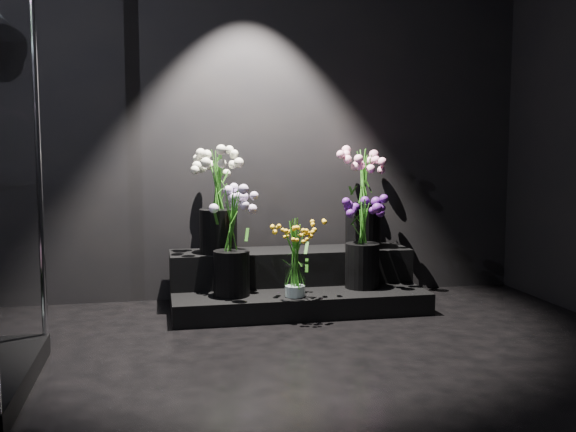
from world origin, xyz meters
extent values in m
plane|color=black|center=(0.00, 0.00, 0.00)|extent=(4.00, 4.00, 0.00)
plane|color=black|center=(0.00, 2.00, 1.40)|extent=(4.00, 0.00, 4.00)
cube|color=black|center=(0.18, 1.57, 0.07)|extent=(1.71, 0.76, 0.14)
cube|color=black|center=(0.18, 1.76, 0.26)|extent=(1.71, 0.38, 0.24)
cylinder|color=white|center=(0.12, 1.32, 0.25)|extent=(0.14, 0.14, 0.21)
cylinder|color=black|center=(-0.28, 1.43, 0.29)|extent=(0.24, 0.24, 0.30)
cylinder|color=black|center=(0.63, 1.49, 0.30)|extent=(0.23, 0.23, 0.31)
cylinder|color=black|center=(-0.33, 1.73, 0.53)|extent=(0.26, 0.26, 0.30)
cylinder|color=black|center=(0.72, 1.76, 0.54)|extent=(0.26, 0.26, 0.32)
camera|label=1|loc=(-0.74, -2.66, 1.10)|focal=40.00mm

